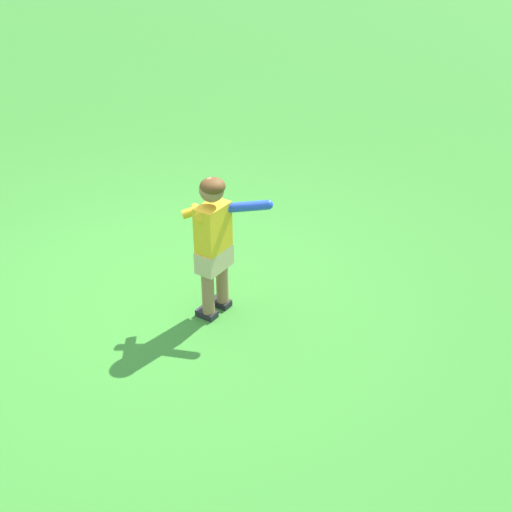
# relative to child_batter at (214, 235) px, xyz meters

# --- Properties ---
(ground_plane) EXTENTS (40.00, 40.00, 0.00)m
(ground_plane) POSITION_rel_child_batter_xyz_m (-0.32, -0.31, -0.65)
(ground_plane) COLOR #38842D
(child_batter) EXTENTS (0.35, 0.62, 1.08)m
(child_batter) POSITION_rel_child_batter_xyz_m (0.00, 0.00, 0.00)
(child_batter) COLOR #232328
(child_batter) RESTS_ON ground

